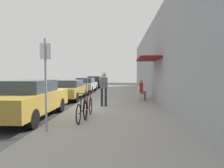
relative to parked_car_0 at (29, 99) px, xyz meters
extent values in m
plane|color=#2D2D30|center=(1.10, 2.02, -0.77)|extent=(60.00, 60.00, 0.00)
cube|color=#9E9B93|center=(3.35, 4.02, -0.71)|extent=(4.50, 32.00, 0.12)
cube|color=#999EA8|center=(5.75, 4.02, 1.87)|extent=(0.30, 32.00, 5.28)
cube|color=maroon|center=(5.05, 3.74, 1.83)|extent=(1.10, 2.80, 0.12)
cube|color=#A58433|center=(0.00, -0.03, -0.10)|extent=(1.80, 4.40, 0.70)
cube|color=#333D47|center=(0.00, 0.12, 0.49)|extent=(1.48, 2.11, 0.48)
cylinder|color=black|center=(0.79, 1.33, -0.45)|extent=(0.22, 0.64, 0.64)
cylinder|color=black|center=(-0.79, 1.33, -0.45)|extent=(0.22, 0.64, 0.64)
cylinder|color=black|center=(0.79, -1.39, -0.45)|extent=(0.22, 0.64, 0.64)
cube|color=#A58433|center=(0.00, 5.60, -0.17)|extent=(1.80, 4.40, 0.55)
cube|color=#333D47|center=(0.00, 5.75, 0.33)|extent=(1.48, 2.11, 0.45)
cylinder|color=black|center=(0.79, 6.97, -0.45)|extent=(0.22, 0.64, 0.64)
cylinder|color=black|center=(-0.79, 6.97, -0.45)|extent=(0.22, 0.64, 0.64)
cylinder|color=black|center=(0.79, 4.24, -0.45)|extent=(0.22, 0.64, 0.64)
cylinder|color=black|center=(-0.79, 4.24, -0.45)|extent=(0.22, 0.64, 0.64)
cube|color=#B7B7BC|center=(0.00, 11.40, -0.17)|extent=(1.80, 4.40, 0.56)
cube|color=#333D47|center=(0.00, 11.55, 0.36)|extent=(1.48, 2.11, 0.48)
cylinder|color=black|center=(0.79, 12.76, -0.45)|extent=(0.22, 0.64, 0.64)
cylinder|color=black|center=(-0.79, 12.76, -0.45)|extent=(0.22, 0.64, 0.64)
cylinder|color=black|center=(0.79, 10.04, -0.45)|extent=(0.22, 0.64, 0.64)
cylinder|color=black|center=(-0.79, 10.04, -0.45)|extent=(0.22, 0.64, 0.64)
cube|color=black|center=(0.00, 17.45, -0.12)|extent=(1.80, 4.40, 0.66)
cube|color=#333D47|center=(0.00, 17.60, 0.45)|extent=(1.48, 2.11, 0.48)
cylinder|color=black|center=(0.79, 18.82, -0.45)|extent=(0.22, 0.64, 0.64)
cylinder|color=black|center=(-0.79, 18.82, -0.45)|extent=(0.22, 0.64, 0.64)
cylinder|color=black|center=(0.79, 16.09, -0.45)|extent=(0.22, 0.64, 0.64)
cylinder|color=black|center=(-0.79, 16.09, -0.45)|extent=(0.22, 0.64, 0.64)
cylinder|color=slate|center=(1.55, 3.72, -0.10)|extent=(0.07, 0.07, 1.10)
cube|color=#383D42|center=(1.55, 3.72, 0.56)|extent=(0.12, 0.10, 0.22)
cylinder|color=gray|center=(1.50, -2.02, 0.65)|extent=(0.06, 0.06, 2.60)
cube|color=white|center=(1.50, -2.00, 1.60)|extent=(0.32, 0.02, 0.44)
torus|color=black|center=(2.22, -0.14, -0.32)|extent=(0.04, 0.66, 0.66)
torus|color=black|center=(2.22, -1.19, -0.32)|extent=(0.04, 0.66, 0.66)
cylinder|color=black|center=(2.22, -0.66, -0.32)|extent=(0.04, 1.05, 0.04)
cylinder|color=black|center=(2.22, -0.81, -0.07)|extent=(0.04, 0.04, 0.50)
cube|color=black|center=(2.22, -0.81, 0.20)|extent=(0.10, 0.20, 0.06)
cylinder|color=black|center=(2.22, -0.19, -0.04)|extent=(0.03, 0.03, 0.56)
cylinder|color=black|center=(2.22, -0.19, 0.24)|extent=(0.46, 0.03, 0.03)
torus|color=black|center=(2.34, 0.43, -0.32)|extent=(0.04, 0.66, 0.66)
torus|color=black|center=(2.34, -0.62, -0.32)|extent=(0.04, 0.66, 0.66)
cylinder|color=maroon|center=(2.34, -0.09, -0.32)|extent=(0.04, 1.05, 0.04)
cylinder|color=maroon|center=(2.34, -0.24, -0.07)|extent=(0.04, 0.04, 0.50)
cube|color=black|center=(2.34, -0.24, 0.20)|extent=(0.10, 0.20, 0.06)
cylinder|color=maroon|center=(2.34, 0.38, -0.04)|extent=(0.03, 0.03, 0.56)
cylinder|color=maroon|center=(2.34, 0.38, 0.24)|extent=(0.46, 0.03, 0.03)
cylinder|color=silver|center=(5.04, 4.93, -0.43)|extent=(0.04, 0.04, 0.45)
cylinder|color=silver|center=(5.05, 4.55, -0.43)|extent=(0.04, 0.04, 0.45)
cylinder|color=silver|center=(4.66, 4.92, -0.43)|extent=(0.04, 0.04, 0.45)
cylinder|color=silver|center=(4.67, 4.54, -0.43)|extent=(0.04, 0.04, 0.45)
cube|color=silver|center=(4.85, 4.73, -0.19)|extent=(0.45, 0.45, 0.03)
cube|color=silver|center=(4.65, 4.73, 0.02)|extent=(0.04, 0.44, 0.40)
cylinder|color=#232838|center=(5.03, 4.84, -0.42)|extent=(0.11, 0.11, 0.47)
cylinder|color=#232838|center=(4.90, 4.83, -0.18)|extent=(0.36, 0.15, 0.14)
cylinder|color=#232838|center=(5.04, 4.64, -0.42)|extent=(0.11, 0.11, 0.47)
cylinder|color=#232838|center=(4.91, 4.63, -0.18)|extent=(0.36, 0.15, 0.14)
cube|color=#B22626|center=(4.77, 4.73, 0.12)|extent=(0.23, 0.36, 0.56)
sphere|color=tan|center=(4.77, 4.73, 0.53)|extent=(0.22, 0.22, 0.22)
cylinder|color=silver|center=(5.04, 5.87, -0.43)|extent=(0.04, 0.04, 0.45)
cylinder|color=silver|center=(5.05, 5.49, -0.43)|extent=(0.04, 0.04, 0.45)
cylinder|color=silver|center=(4.66, 5.87, -0.43)|extent=(0.04, 0.04, 0.45)
cylinder|color=silver|center=(4.67, 5.49, -0.43)|extent=(0.04, 0.04, 0.45)
cube|color=silver|center=(4.85, 5.68, -0.19)|extent=(0.45, 0.45, 0.03)
cube|color=silver|center=(4.65, 5.68, 0.02)|extent=(0.04, 0.44, 0.40)
cylinder|color=#232838|center=(2.59, 2.32, -0.20)|extent=(0.12, 0.12, 0.90)
cylinder|color=#232838|center=(2.79, 2.32, -0.20)|extent=(0.12, 0.12, 0.90)
cube|color=#595960|center=(2.69, 2.32, 0.53)|extent=(0.36, 0.22, 0.56)
sphere|color=tan|center=(2.69, 2.32, 0.94)|extent=(0.22, 0.22, 0.22)
camera|label=1|loc=(3.64, -7.27, 0.96)|focal=31.01mm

